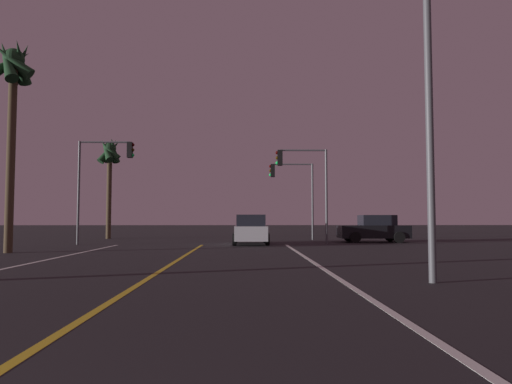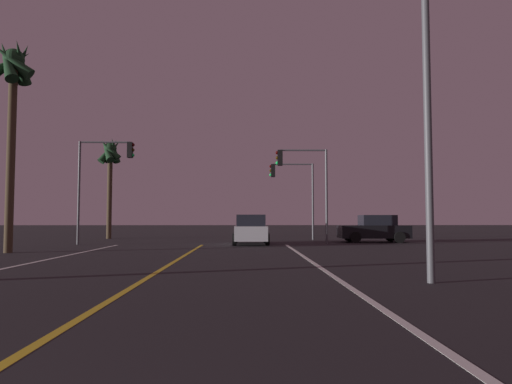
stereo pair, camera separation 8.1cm
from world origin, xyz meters
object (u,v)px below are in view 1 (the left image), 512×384
traffic_light_near_left (105,168)px  palm_tree_left_mid (13,82)px  traffic_light_near_right (302,174)px  car_ahead_far (251,230)px  palm_tree_left_far (109,158)px  car_crossing_side (374,229)px  street_lamp_right_near (403,60)px  traffic_light_far_right (292,183)px

traffic_light_near_left → palm_tree_left_mid: (-2.19, -6.25, 3.15)m
palm_tree_left_mid → traffic_light_near_right: bearing=24.7°
car_ahead_far → palm_tree_left_far: size_ratio=0.57×
traffic_light_near_right → palm_tree_left_far: (-13.37, 7.57, 1.89)m
palm_tree_left_mid → palm_tree_left_far: size_ratio=1.26×
traffic_light_near_right → palm_tree_left_far: bearing=-29.5°
car_ahead_far → car_crossing_side: bearing=-73.3°
palm_tree_left_mid → car_ahead_far: bearing=30.4°
car_crossing_side → palm_tree_left_mid: (-18.41, -8.56, 6.71)m
street_lamp_right_near → traffic_light_near_left: bearing=-53.2°
palm_tree_left_far → palm_tree_left_mid: bearing=-91.0°
traffic_light_far_right → street_lamp_right_near: 21.42m
palm_tree_left_far → car_crossing_side: bearing=-16.1°
traffic_light_near_left → palm_tree_left_far: size_ratio=0.78×
car_crossing_side → car_ahead_far: size_ratio=1.00×
traffic_light_far_right → palm_tree_left_mid: (-13.54, -11.75, 3.57)m
traffic_light_far_right → palm_tree_left_mid: 18.27m
car_ahead_far → palm_tree_left_mid: size_ratio=0.45×
car_ahead_far → street_lamp_right_near: bearing=-167.8°
street_lamp_right_near → traffic_light_near_right: bearing=-88.4°
traffic_light_near_left → street_lamp_right_near: 19.83m
car_crossing_side → car_ahead_far: same height
car_crossing_side → palm_tree_left_mid: 21.38m
palm_tree_left_mid → palm_tree_left_far: bearing=89.0°
traffic_light_far_right → car_crossing_side: bearing=146.8°
traffic_light_near_right → traffic_light_near_left: bearing=0.0°
car_ahead_far → traffic_light_near_right: bearing=-89.3°
car_ahead_far → traffic_light_far_right: 7.01m
car_crossing_side → palm_tree_left_far: (-18.18, 5.25, 5.15)m
traffic_light_near_left → palm_tree_left_mid: 7.33m
traffic_light_far_right → traffic_light_near_right: bearing=90.7°
car_crossing_side → palm_tree_left_mid: palm_tree_left_mid is taller
traffic_light_near_right → palm_tree_left_far: palm_tree_left_far is taller
traffic_light_near_left → traffic_light_far_right: bearing=25.9°
traffic_light_far_right → palm_tree_left_far: bearing=-8.8°
traffic_light_near_left → car_crossing_side: bearing=8.1°
car_ahead_far → traffic_light_near_right: 4.43m
traffic_light_near_left → palm_tree_left_far: palm_tree_left_far is taller
palm_tree_left_mid → palm_tree_left_far: (0.23, 13.81, -1.56)m
traffic_light_near_right → palm_tree_left_mid: palm_tree_left_mid is taller
traffic_light_near_left → traffic_light_near_right: bearing=0.0°
car_ahead_far → traffic_light_near_left: traffic_light_near_left is taller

